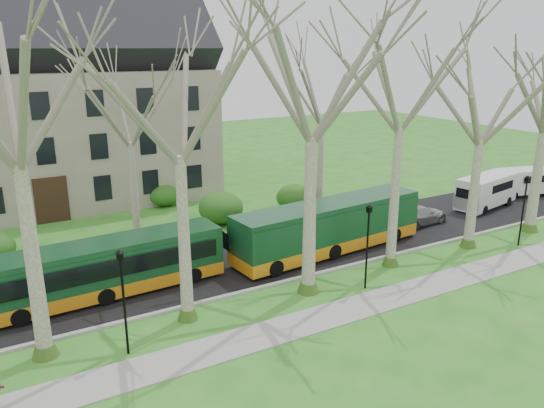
{
  "coord_description": "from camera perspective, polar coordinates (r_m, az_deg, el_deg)",
  "views": [
    {
      "loc": [
        -10.24,
        -19.86,
        11.66
      ],
      "look_at": [
        2.87,
        3.0,
        3.85
      ],
      "focal_mm": 35.0,
      "sensor_mm": 36.0,
      "label": 1
    }
  ],
  "objects": [
    {
      "name": "bus_follow",
      "position": [
        31.22,
        6.19,
        -2.4
      ],
      "size": [
        12.51,
        3.6,
        3.08
      ],
      "primitive_type": null,
      "rotation": [
        0.0,
        0.0,
        0.08
      ],
      "color": "#134223",
      "rests_on": "road"
    },
    {
      "name": "hedges",
      "position": [
        35.93,
        -19.54,
        -1.74
      ],
      "size": [
        30.6,
        8.6,
        2.0
      ],
      "color": "#225117",
      "rests_on": "ground"
    },
    {
      "name": "tree_row_far",
      "position": [
        32.62,
        -13.61,
        6.04
      ],
      "size": [
        33.0,
        7.0,
        12.0
      ],
      "color": "gray",
      "rests_on": "ground"
    },
    {
      "name": "road",
      "position": [
        29.72,
        -7.27,
        -6.68
      ],
      "size": [
        80.0,
        8.0,
        0.06
      ],
      "primitive_type": "cube",
      "color": "black",
      "rests_on": "ground"
    },
    {
      "name": "sedan",
      "position": [
        37.35,
        15.42,
        -1.13
      ],
      "size": [
        4.79,
        2.31,
        1.34
      ],
      "primitive_type": "imported",
      "rotation": [
        0.0,
        0.0,
        1.67
      ],
      "color": "#A0A0A5",
      "rests_on": "road"
    },
    {
      "name": "van_b",
      "position": [
        47.69,
        25.55,
        2.14
      ],
      "size": [
        5.31,
        2.96,
        2.19
      ],
      "primitive_type": null,
      "rotation": [
        0.0,
        0.0,
        -0.24
      ],
      "color": "silver",
      "rests_on": "road"
    },
    {
      "name": "van_a",
      "position": [
        42.81,
        22.04,
        1.22
      ],
      "size": [
        5.82,
        3.0,
        2.42
      ],
      "primitive_type": null,
      "rotation": [
        0.0,
        0.0,
        0.18
      ],
      "color": "silver",
      "rests_on": "road"
    },
    {
      "name": "lamp_row",
      "position": [
        23.31,
        -1.24,
        -6.46
      ],
      "size": [
        36.22,
        0.22,
        4.3
      ],
      "color": "black",
      "rests_on": "ground"
    },
    {
      "name": "bus_lead",
      "position": [
        26.99,
        -17.07,
        -6.5
      ],
      "size": [
        11.25,
        2.85,
        2.79
      ],
      "primitive_type": null,
      "rotation": [
        0.0,
        0.0,
        0.05
      ],
      "color": "#134223",
      "rests_on": "road"
    },
    {
      "name": "tree_row_verge",
      "position": [
        23.09,
        -2.86,
        4.83
      ],
      "size": [
        49.0,
        7.0,
        14.0
      ],
      "color": "gray",
      "rests_on": "ground"
    },
    {
      "name": "building",
      "position": [
        44.21,
        -24.67,
        10.37
      ],
      "size": [
        26.5,
        12.2,
        16.0
      ],
      "color": "gray",
      "rests_on": "ground"
    },
    {
      "name": "curb",
      "position": [
        26.37,
        -3.85,
        -9.61
      ],
      "size": [
        80.0,
        0.25,
        0.14
      ],
      "primitive_type": "cube",
      "color": "#A5A39E",
      "rests_on": "ground"
    },
    {
      "name": "ground",
      "position": [
        25.21,
        -2.32,
        -11.07
      ],
      "size": [
        120.0,
        120.0,
        0.0
      ],
      "primitive_type": "plane",
      "color": "#2A7621",
      "rests_on": "ground"
    },
    {
      "name": "sidewalk",
      "position": [
        23.27,
        0.62,
        -13.49
      ],
      "size": [
        70.0,
        2.0,
        0.06
      ],
      "primitive_type": "cube",
      "color": "gray",
      "rests_on": "ground"
    }
  ]
}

